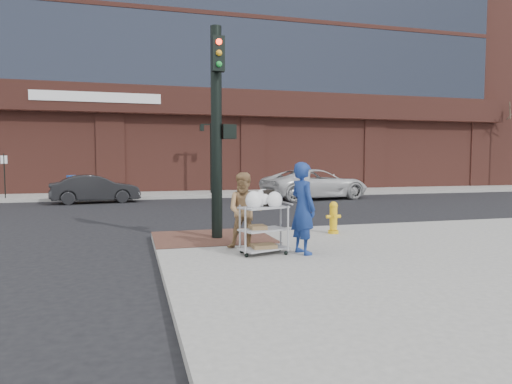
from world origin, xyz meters
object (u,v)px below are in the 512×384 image
object	(u,v)px
minivan_white	(315,184)
woman_blue	(303,208)
fire_hydrant	(333,217)
sedan_dark	(95,189)
lamp_post	(212,150)
traffic_signal_pole	(218,126)
pedestrian_tan	(245,211)
utility_cart	(264,225)

from	to	relation	value
minivan_white	woman_blue	bearing A→B (deg)	146.51
woman_blue	fire_hydrant	world-z (taller)	woman_blue
woman_blue	sedan_dark	distance (m)	15.13
woman_blue	fire_hydrant	xyz separation A→B (m)	(1.68, 2.16, -0.50)
sedan_dark	fire_hydrant	distance (m)	13.82
lamp_post	traffic_signal_pole	size ratio (longest dim) A/B	0.80
lamp_post	fire_hydrant	bearing A→B (deg)	-88.14
fire_hydrant	woman_blue	bearing A→B (deg)	-127.76
pedestrian_tan	utility_cart	size ratio (longest dim) A/B	1.26
traffic_signal_pole	fire_hydrant	xyz separation A→B (m)	(2.97, -0.09, -2.26)
utility_cart	fire_hydrant	bearing A→B (deg)	39.42
pedestrian_tan	fire_hydrant	size ratio (longest dim) A/B	1.97
traffic_signal_pole	fire_hydrant	bearing A→B (deg)	-1.69
pedestrian_tan	minivan_white	bearing A→B (deg)	79.65
minivan_white	traffic_signal_pole	bearing A→B (deg)	137.56
lamp_post	pedestrian_tan	size ratio (longest dim) A/B	2.47
sedan_dark	fire_hydrant	bearing A→B (deg)	-160.50
lamp_post	woman_blue	distance (m)	17.59
traffic_signal_pole	minivan_white	distance (m)	13.60
traffic_signal_pole	utility_cart	world-z (taller)	traffic_signal_pole
utility_cart	woman_blue	bearing A→B (deg)	-11.05
pedestrian_tan	fire_hydrant	bearing A→B (deg)	45.64
woman_blue	fire_hydrant	distance (m)	2.78
sedan_dark	minivan_white	distance (m)	10.94
lamp_post	sedan_dark	bearing A→B (deg)	-152.52
pedestrian_tan	utility_cart	distance (m)	0.70
lamp_post	fire_hydrant	distance (m)	15.46
pedestrian_tan	minivan_white	xyz separation A→B (m)	(6.95, 12.80, -0.17)
utility_cart	pedestrian_tan	bearing A→B (deg)	109.59
lamp_post	sedan_dark	size ratio (longest dim) A/B	0.99
lamp_post	pedestrian_tan	bearing A→B (deg)	-97.41
lamp_post	sedan_dark	xyz separation A→B (m)	(-6.13, -3.19, -1.95)
minivan_white	utility_cart	distance (m)	15.02
traffic_signal_pole	woman_blue	xyz separation A→B (m)	(1.30, -2.25, -1.76)
woman_blue	minivan_white	size ratio (longest dim) A/B	0.33
woman_blue	minivan_white	world-z (taller)	woman_blue
pedestrian_tan	traffic_signal_pole	bearing A→B (deg)	119.79
fire_hydrant	utility_cart	bearing A→B (deg)	-140.58
lamp_post	fire_hydrant	size ratio (longest dim) A/B	4.87
traffic_signal_pole	minivan_white	world-z (taller)	traffic_signal_pole
utility_cart	minivan_white	bearing A→B (deg)	63.37
woman_blue	fire_hydrant	bearing A→B (deg)	-51.64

